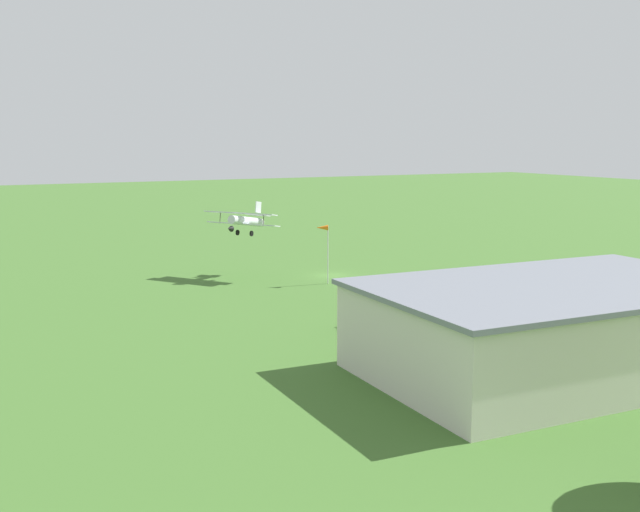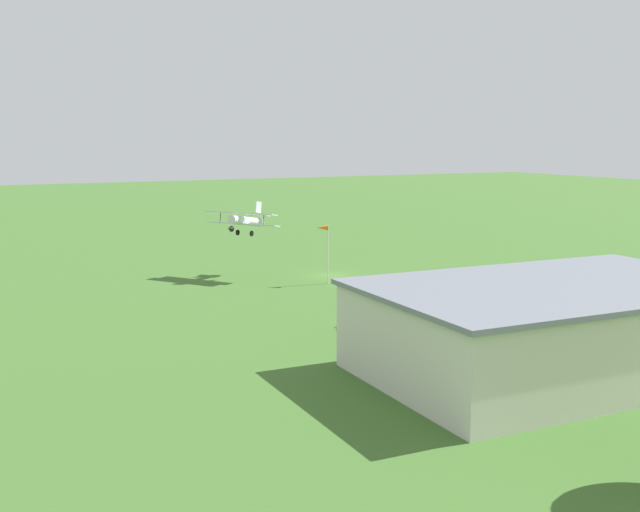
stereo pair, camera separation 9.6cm
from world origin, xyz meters
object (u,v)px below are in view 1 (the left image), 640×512
(biplane, at_px, (245,220))
(person_crossing_taxiway, at_px, (473,298))
(car_grey, at_px, (367,321))
(person_watching_takeoff, at_px, (506,293))
(windsock, at_px, (323,232))
(hangar, at_px, (558,327))
(person_at_fence_line, at_px, (447,296))
(car_white, at_px, (460,307))
(person_by_parked_cars, at_px, (493,306))
(car_green, at_px, (539,305))

(biplane, distance_m, person_crossing_taxiway, 28.65)
(biplane, xyz_separation_m, car_grey, (0.17, 27.73, -5.75))
(person_watching_takeoff, relative_size, windsock, 0.25)
(hangar, bearing_deg, windsock, -90.55)
(person_crossing_taxiway, xyz_separation_m, person_at_fence_line, (1.44, -2.19, -0.03))
(hangar, xyz_separation_m, car_grey, (5.79, -15.89, -2.30))
(car_white, relative_size, person_crossing_taxiway, 2.81)
(hangar, xyz_separation_m, person_watching_takeoff, (-12.31, -19.57, -2.30))
(hangar, xyz_separation_m, car_white, (-4.33, -16.48, -2.26))
(car_white, height_order, person_by_parked_cars, car_white)
(car_green, height_order, person_watching_takeoff, person_watching_takeoff)
(car_green, distance_m, person_crossing_taxiway, 6.12)
(biplane, relative_size, car_white, 1.82)
(biplane, bearing_deg, windsock, 126.97)
(car_grey, height_order, person_by_parked_cars, car_grey)
(person_by_parked_cars, bearing_deg, hangar, 64.81)
(person_watching_takeoff, xyz_separation_m, person_at_fence_line, (6.02, -1.54, -0.00))
(person_crossing_taxiway, height_order, windsock, windsock)
(car_grey, height_order, person_watching_takeoff, person_watching_takeoff)
(person_crossing_taxiway, relative_size, person_at_fence_line, 1.03)
(car_green, height_order, person_by_parked_cars, car_green)
(car_white, bearing_deg, biplane, -69.86)
(car_green, bearing_deg, windsock, -63.31)
(car_green, xyz_separation_m, windsock, (10.94, -21.75, 4.94))
(car_grey, relative_size, person_watching_takeoff, 2.58)
(biplane, relative_size, person_crossing_taxiway, 5.10)
(biplane, xyz_separation_m, windsock, (-5.97, 7.93, -0.81))
(car_grey, height_order, person_at_fence_line, person_at_fence_line)
(biplane, bearing_deg, car_green, 119.66)
(person_by_parked_cars, distance_m, windsock, 21.81)
(biplane, height_order, person_at_fence_line, biplane)
(biplane, distance_m, car_green, 34.64)
(hangar, bearing_deg, car_green, -129.00)
(biplane, xyz_separation_m, person_by_parked_cars, (-12.99, 27.97, -5.80))
(person_by_parked_cars, height_order, person_watching_takeoff, person_watching_takeoff)
(car_green, bearing_deg, person_watching_takeoff, -100.37)
(biplane, bearing_deg, hangar, 97.35)
(person_crossing_taxiway, bearing_deg, biplane, -61.59)
(person_crossing_taxiway, distance_m, windsock, 18.97)
(hangar, bearing_deg, person_at_fence_line, -106.59)
(biplane, relative_size, person_by_parked_cars, 5.58)
(person_crossing_taxiway, bearing_deg, person_by_parked_cars, 83.54)
(car_grey, xyz_separation_m, windsock, (-6.14, -19.80, 4.94))
(car_green, relative_size, windsock, 0.66)
(car_green, xyz_separation_m, person_watching_takeoff, (-1.03, -5.64, -0.00))
(car_green, bearing_deg, biplane, -60.34)
(car_green, bearing_deg, person_at_fence_line, -55.21)
(car_grey, distance_m, person_at_fence_line, 13.17)
(car_grey, bearing_deg, car_green, 173.47)
(hangar, bearing_deg, biplane, -82.65)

